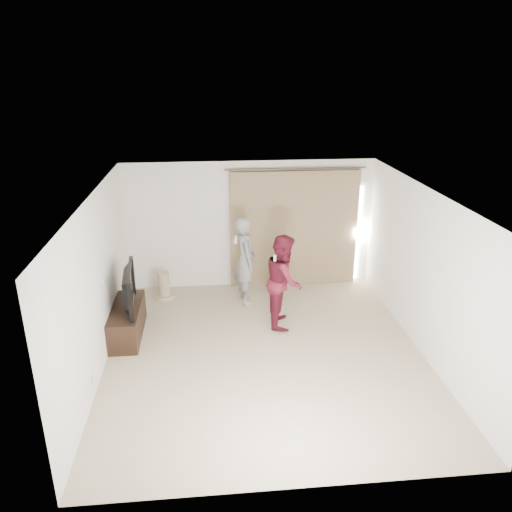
# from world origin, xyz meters

# --- Properties ---
(floor) EXTENTS (5.50, 5.50, 0.00)m
(floor) POSITION_xyz_m (0.00, 0.00, 0.00)
(floor) COLOR tan
(floor) RESTS_ON ground
(wall_back) EXTENTS (5.00, 0.04, 2.60)m
(wall_back) POSITION_xyz_m (0.00, 2.75, 1.30)
(wall_back) COLOR white
(wall_back) RESTS_ON ground
(wall_left) EXTENTS (0.04, 5.50, 2.60)m
(wall_left) POSITION_xyz_m (-2.50, -0.00, 1.30)
(wall_left) COLOR white
(wall_left) RESTS_ON ground
(ceiling) EXTENTS (5.00, 5.50, 0.01)m
(ceiling) POSITION_xyz_m (0.00, 0.00, 2.60)
(ceiling) COLOR silver
(ceiling) RESTS_ON wall_back
(curtain) EXTENTS (2.80, 0.11, 2.46)m
(curtain) POSITION_xyz_m (0.91, 2.68, 1.20)
(curtain) COLOR #927959
(curtain) RESTS_ON ground
(tv_console) EXTENTS (0.48, 1.37, 0.53)m
(tv_console) POSITION_xyz_m (-2.27, 0.82, 0.26)
(tv_console) COLOR black
(tv_console) RESTS_ON ground
(tv) EXTENTS (0.27, 1.20, 0.69)m
(tv) POSITION_xyz_m (-2.27, 0.82, 0.87)
(tv) COLOR black
(tv) RESTS_ON tv_console
(scratching_post) EXTENTS (0.40, 0.40, 0.54)m
(scratching_post) POSITION_xyz_m (-1.76, 2.25, 0.22)
(scratching_post) COLOR tan
(scratching_post) RESTS_ON ground
(person_man) EXTENTS (0.50, 0.68, 1.72)m
(person_man) POSITION_xyz_m (-0.16, 1.93, 0.86)
(person_man) COLOR gray
(person_man) RESTS_ON ground
(person_woman) EXTENTS (0.73, 0.88, 1.66)m
(person_woman) POSITION_xyz_m (0.44, 0.98, 0.83)
(person_woman) COLOR #581423
(person_woman) RESTS_ON ground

